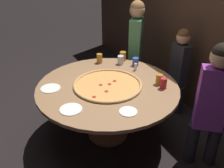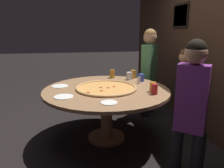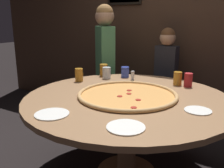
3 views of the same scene
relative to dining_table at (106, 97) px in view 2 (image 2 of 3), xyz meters
The scene contains 17 objects.
ground_plane 0.62m from the dining_table, ahead, with size 24.00×24.00×0.00m, color black.
back_wall 1.60m from the dining_table, 90.00° to the left, with size 6.40×0.08×2.60m.
dining_table is the anchor object (origin of this frame).
giant_pizza 0.13m from the dining_table, 137.00° to the left, with size 0.83×0.83×0.03m.
drink_cup_near_left 0.81m from the dining_table, 137.21° to the left, with size 0.09×0.09×0.13m, color #BC7A23.
drink_cup_by_shaker 0.68m from the dining_table, 137.34° to the left, with size 0.09×0.09×0.12m, color silver.
drink_cup_centre_back 0.68m from the dining_table, 57.35° to the left, with size 0.08×0.08×0.13m, color #B22328.
drink_cup_far_left 0.72m from the dining_table, 119.68° to the left, with size 0.09×0.09×0.11m, color #384CB7.
drink_cup_beside_pizza 0.72m from the dining_table, 163.30° to the left, with size 0.08×0.08×0.13m, color #BC7A23.
drink_cup_far_right 0.65m from the dining_table, 66.37° to the left, with size 0.08×0.08×0.13m, color #BC7A23.
white_plate_beside_cup 0.64m from the dining_table, 63.44° to the right, with size 0.23×0.23×0.01m, color white.
white_plate_near_front 0.69m from the dining_table, 111.21° to the right, with size 0.23×0.23×0.01m, color white.
white_plate_right_side 0.60m from the dining_table, ahead, with size 0.19×0.19×0.01m, color white.
condiment_shaker 0.59m from the dining_table, 111.96° to the left, with size 0.04×0.04×0.10m.
diner_far_left 1.18m from the dining_table, 38.91° to the left, with size 0.33×0.36×1.44m.
diner_side_left 1.17m from the dining_table, 93.47° to the left, with size 0.32×0.19×1.26m.
diner_side_right 1.19m from the dining_table, 131.62° to the left, with size 0.38×0.36×1.54m.
Camera 2 is at (2.83, -0.42, 1.53)m, focal length 35.00 mm.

